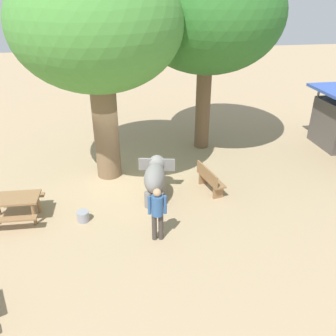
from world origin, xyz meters
name	(u,v)px	position (x,y,z in m)	size (l,w,h in m)	color
ground_plane	(125,182)	(0.00, 0.00, 0.00)	(60.00, 60.00, 0.00)	tan
elephant	(155,176)	(1.26, 0.94, 0.81)	(1.84, 1.26, 1.27)	slate
person_handler	(157,211)	(3.40, 0.71, 0.95)	(0.32, 0.51, 1.62)	#3F3833
shade_tree_main	(207,14)	(-2.67, 3.51, 5.36)	(6.19, 5.68, 7.58)	brown
shade_tree_secondary	(97,26)	(-0.66, -0.54, 5.19)	(5.85, 5.37, 7.34)	brown
wooden_bench	(209,179)	(1.11, 2.82, 0.47)	(1.45, 0.69, 0.88)	olive
picnic_table_near	(14,203)	(1.77, -3.37, 0.59)	(1.54, 1.56, 0.78)	olive
feed_bucket	(83,216)	(2.18, -1.38, 0.16)	(0.36, 0.36, 0.32)	gray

